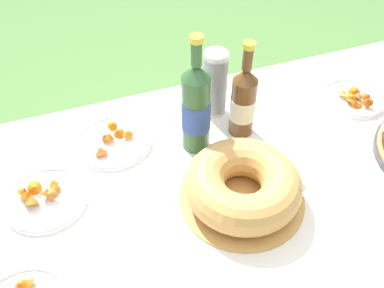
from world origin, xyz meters
The scene contains 9 objects.
garden_table centered at (0.00, 0.00, 0.67)m, with size 1.67×0.94×0.74m.
tablecloth centered at (0.00, 0.00, 0.73)m, with size 1.68×0.95×0.10m.
bundt_cake centered at (-0.06, -0.04, 0.79)m, with size 0.32×0.32×0.11m.
cup_stack centered at (0.01, 0.31, 0.85)m, with size 0.07×0.07×0.21m.
cider_bottle_green centered at (-0.10, 0.19, 0.88)m, with size 0.08×0.08×0.35m.
cider_bottle_amber centered at (0.05, 0.20, 0.85)m, with size 0.07×0.07×0.30m.
snack_plate_near centered at (0.46, 0.20, 0.75)m, with size 0.20×0.20×0.05m.
snack_plate_right centered at (-0.32, 0.27, 0.75)m, with size 0.22×0.22×0.05m.
snack_plate_far centered at (-0.53, 0.13, 0.75)m, with size 0.21×0.21×0.05m.
Camera 1 is at (-0.41, -0.64, 1.61)m, focal length 40.00 mm.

